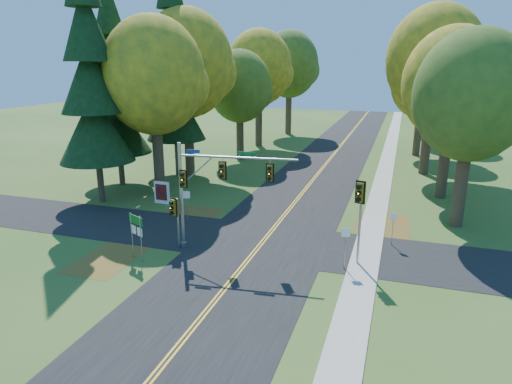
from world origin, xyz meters
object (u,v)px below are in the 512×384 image
(route_sign_cluster, at_px, (136,228))
(info_kiosk, at_px, (162,193))
(east_signal_pole, at_px, (360,202))
(traffic_mast, at_px, (209,183))

(route_sign_cluster, xyz_separation_m, info_kiosk, (-3.89, 9.66, -1.00))
(east_signal_pole, bearing_deg, route_sign_cluster, -149.84)
(traffic_mast, distance_m, info_kiosk, 10.51)
(traffic_mast, relative_size, east_signal_pole, 1.45)
(east_signal_pole, distance_m, route_sign_cluster, 12.14)
(route_sign_cluster, relative_size, info_kiosk, 1.52)
(traffic_mast, bearing_deg, info_kiosk, 129.37)
(traffic_mast, distance_m, east_signal_pole, 8.39)
(east_signal_pole, bearing_deg, info_kiosk, 172.35)
(route_sign_cluster, bearing_deg, east_signal_pole, 39.43)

